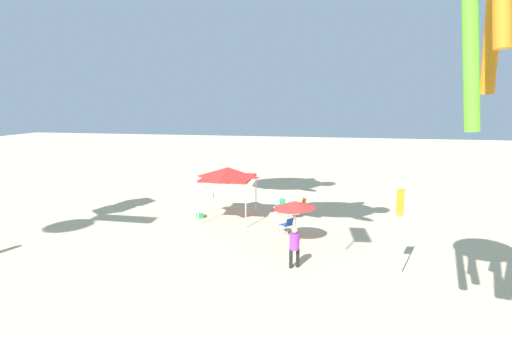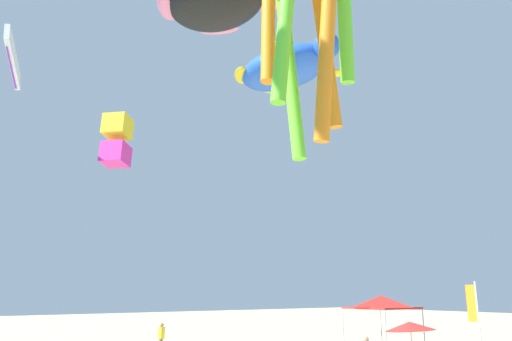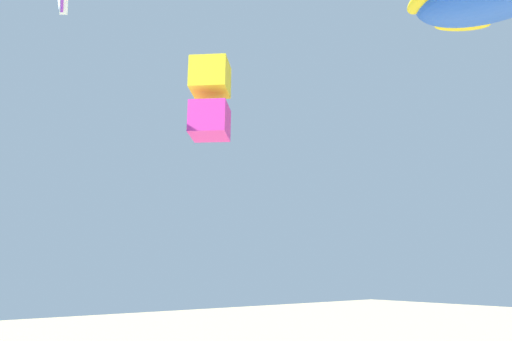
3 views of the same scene
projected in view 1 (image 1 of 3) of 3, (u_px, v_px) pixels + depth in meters
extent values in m
cube|color=beige|center=(215.00, 223.00, 24.81)|extent=(120.00, 120.00, 0.10)
cylinder|color=#B7B7BC|center=(256.00, 194.00, 26.40)|extent=(0.07, 0.07, 2.44)
cylinder|color=#B7B7BC|center=(213.00, 193.00, 26.90)|extent=(0.07, 0.07, 2.44)
cylinder|color=#B7B7BC|center=(246.00, 206.00, 23.43)|extent=(0.07, 0.07, 2.44)
cylinder|color=#B7B7BC|center=(198.00, 204.00, 23.93)|extent=(0.07, 0.07, 2.44)
cube|color=red|center=(228.00, 178.00, 24.96)|extent=(2.88, 3.20, 0.10)
pyramid|color=red|center=(228.00, 172.00, 24.91)|extent=(2.83, 3.13, 0.58)
cylinder|color=silver|center=(295.00, 222.00, 20.96)|extent=(0.16, 0.11, 2.10)
cone|color=red|center=(294.00, 205.00, 20.80)|extent=(2.08, 2.07, 0.52)
cylinder|color=black|center=(273.00, 209.00, 27.01)|extent=(0.02, 0.02, 0.40)
cylinder|color=black|center=(278.00, 210.00, 26.60)|extent=(0.02, 0.02, 0.40)
cylinder|color=black|center=(280.00, 207.00, 27.31)|extent=(0.02, 0.02, 0.40)
cylinder|color=black|center=(285.00, 209.00, 26.90)|extent=(0.02, 0.02, 0.40)
cube|color=#198C4C|center=(279.00, 206.00, 26.92)|extent=(0.73, 0.73, 0.03)
cube|color=#198C4C|center=(283.00, 202.00, 27.06)|extent=(0.45, 0.43, 0.41)
cylinder|color=black|center=(294.00, 207.00, 27.38)|extent=(0.02, 0.02, 0.40)
cylinder|color=black|center=(297.00, 209.00, 26.89)|extent=(0.02, 0.02, 0.40)
cylinder|color=black|center=(302.00, 207.00, 27.53)|extent=(0.02, 0.02, 0.40)
cylinder|color=black|center=(305.00, 208.00, 27.04)|extent=(0.02, 0.02, 0.40)
cube|color=orange|center=(300.00, 205.00, 27.18)|extent=(0.71, 0.71, 0.03)
cube|color=orange|center=(304.00, 201.00, 27.23)|extent=(0.35, 0.50, 0.41)
cylinder|color=black|center=(286.00, 226.00, 23.19)|extent=(0.02, 0.02, 0.40)
cylinder|color=black|center=(279.00, 228.00, 22.86)|extent=(0.02, 0.02, 0.40)
cylinder|color=black|center=(293.00, 228.00, 22.81)|extent=(0.02, 0.02, 0.40)
cylinder|color=black|center=(286.00, 230.00, 22.47)|extent=(0.02, 0.02, 0.40)
cube|color=blue|center=(286.00, 225.00, 22.80)|extent=(0.73, 0.73, 0.03)
cube|color=blue|center=(290.00, 222.00, 22.55)|extent=(0.40, 0.47, 0.41)
cylinder|color=black|center=(289.00, 214.00, 25.74)|extent=(0.02, 0.02, 0.40)
cylinder|color=black|center=(293.00, 216.00, 25.29)|extent=(0.02, 0.02, 0.40)
cylinder|color=black|center=(296.00, 213.00, 25.98)|extent=(0.02, 0.02, 0.40)
cylinder|color=black|center=(301.00, 215.00, 25.53)|extent=(0.02, 0.02, 0.40)
cube|color=black|center=(295.00, 211.00, 25.61)|extent=(0.73, 0.73, 0.03)
cube|color=black|center=(299.00, 207.00, 25.70)|extent=(0.42, 0.46, 0.41)
cube|color=#1E8C4C|center=(200.00, 215.00, 25.68)|extent=(0.61, 0.71, 0.36)
cube|color=white|center=(200.00, 211.00, 25.65)|extent=(0.63, 0.73, 0.04)
cylinder|color=silver|center=(404.00, 231.00, 17.06)|extent=(0.06, 0.06, 3.62)
cube|color=orange|center=(400.00, 202.00, 16.91)|extent=(0.30, 0.02, 1.10)
cylinder|color=black|center=(291.00, 259.00, 17.88)|extent=(0.16, 0.16, 0.80)
cylinder|color=black|center=(298.00, 258.00, 17.97)|extent=(0.16, 0.16, 0.80)
cylinder|color=purple|center=(295.00, 241.00, 17.81)|extent=(0.42, 0.42, 0.69)
sphere|color=tan|center=(295.00, 230.00, 17.73)|extent=(0.26, 0.26, 0.26)
cylinder|color=orange|center=(494.00, 7.00, 9.30)|extent=(0.43, 0.68, 3.75)
cylinder|color=#66D82D|center=(470.00, 23.00, 8.87)|extent=(0.76, 0.43, 4.55)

